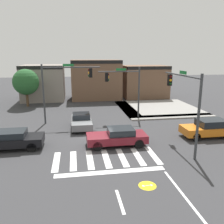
{
  "coord_description": "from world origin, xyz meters",
  "views": [
    {
      "loc": [
        -1.99,
        -19.43,
        6.96
      ],
      "look_at": [
        1.39,
        1.63,
        1.78
      ],
      "focal_mm": 37.68,
      "sensor_mm": 36.0,
      "label": 1
    }
  ],
  "objects_px": {
    "car_black": "(11,140)",
    "roadside_tree": "(26,82)",
    "traffic_signal_southeast": "(184,94)",
    "traffic_signal_northwest": "(64,82)",
    "traffic_signal_northeast": "(125,84)",
    "car_maroon": "(118,137)",
    "car_gray": "(81,121)",
    "car_orange": "(209,128)"
  },
  "relations": [
    {
      "from": "traffic_signal_southeast",
      "to": "car_maroon",
      "type": "xyz_separation_m",
      "value": [
        -4.79,
        1.07,
        -3.4
      ]
    },
    {
      "from": "traffic_signal_northwest",
      "to": "car_black",
      "type": "height_order",
      "value": "traffic_signal_northwest"
    },
    {
      "from": "traffic_signal_northeast",
      "to": "car_orange",
      "type": "height_order",
      "value": "traffic_signal_northeast"
    },
    {
      "from": "car_maroon",
      "to": "roadside_tree",
      "type": "distance_m",
      "value": 19.13
    },
    {
      "from": "traffic_signal_southeast",
      "to": "roadside_tree",
      "type": "distance_m",
      "value": 22.61
    },
    {
      "from": "traffic_signal_southeast",
      "to": "car_orange",
      "type": "xyz_separation_m",
      "value": [
        3.44,
        1.78,
        -3.33
      ]
    },
    {
      "from": "car_maroon",
      "to": "traffic_signal_southeast",
      "type": "bearing_deg",
      "value": 167.46
    },
    {
      "from": "traffic_signal_northwest",
      "to": "traffic_signal_northeast",
      "type": "relative_size",
      "value": 1.06
    },
    {
      "from": "car_orange",
      "to": "car_maroon",
      "type": "distance_m",
      "value": 8.26
    },
    {
      "from": "car_black",
      "to": "roadside_tree",
      "type": "bearing_deg",
      "value": -84.05
    },
    {
      "from": "car_gray",
      "to": "roadside_tree",
      "type": "bearing_deg",
      "value": -147.67
    },
    {
      "from": "traffic_signal_northeast",
      "to": "roadside_tree",
      "type": "height_order",
      "value": "traffic_signal_northeast"
    },
    {
      "from": "car_gray",
      "to": "car_black",
      "type": "bearing_deg",
      "value": -50.24
    },
    {
      "from": "traffic_signal_northeast",
      "to": "roadside_tree",
      "type": "bearing_deg",
      "value": -35.72
    },
    {
      "from": "traffic_signal_northwest",
      "to": "traffic_signal_northeast",
      "type": "xyz_separation_m",
      "value": [
        6.43,
        0.46,
        -0.38
      ]
    },
    {
      "from": "traffic_signal_northwest",
      "to": "car_black",
      "type": "relative_size",
      "value": 1.29
    },
    {
      "from": "traffic_signal_southeast",
      "to": "car_gray",
      "type": "xyz_separation_m",
      "value": [
        -7.44,
        6.19,
        -3.44
      ]
    },
    {
      "from": "traffic_signal_northwest",
      "to": "car_maroon",
      "type": "relative_size",
      "value": 1.3
    },
    {
      "from": "car_black",
      "to": "car_maroon",
      "type": "xyz_separation_m",
      "value": [
        8.07,
        -0.61,
        -0.01
      ]
    },
    {
      "from": "traffic_signal_northwest",
      "to": "car_orange",
      "type": "distance_m",
      "value": 14.49
    },
    {
      "from": "traffic_signal_northwest",
      "to": "car_black",
      "type": "xyz_separation_m",
      "value": [
        -3.85,
        -6.64,
        -3.57
      ]
    },
    {
      "from": "car_gray",
      "to": "car_black",
      "type": "distance_m",
      "value": 7.06
    },
    {
      "from": "roadside_tree",
      "to": "car_gray",
      "type": "bearing_deg",
      "value": -57.67
    },
    {
      "from": "traffic_signal_northwest",
      "to": "car_black",
      "type": "bearing_deg",
      "value": -120.1
    },
    {
      "from": "car_orange",
      "to": "roadside_tree",
      "type": "xyz_separation_m",
      "value": [
        -17.93,
        15.55,
        2.58
      ]
    },
    {
      "from": "traffic_signal_northeast",
      "to": "car_maroon",
      "type": "height_order",
      "value": "traffic_signal_northeast"
    },
    {
      "from": "traffic_signal_northwest",
      "to": "traffic_signal_northeast",
      "type": "distance_m",
      "value": 6.45
    },
    {
      "from": "traffic_signal_southeast",
      "to": "car_orange",
      "type": "distance_m",
      "value": 5.1
    },
    {
      "from": "car_maroon",
      "to": "car_gray",
      "type": "bearing_deg",
      "value": -62.68
    },
    {
      "from": "traffic_signal_northwest",
      "to": "roadside_tree",
      "type": "xyz_separation_m",
      "value": [
        -5.48,
        9.02,
        -0.92
      ]
    },
    {
      "from": "traffic_signal_northeast",
      "to": "car_maroon",
      "type": "xyz_separation_m",
      "value": [
        -2.2,
        -7.71,
        -3.19
      ]
    },
    {
      "from": "traffic_signal_northwest",
      "to": "traffic_signal_northeast",
      "type": "height_order",
      "value": "traffic_signal_northwest"
    },
    {
      "from": "traffic_signal_northwest",
      "to": "traffic_signal_northeast",
      "type": "bearing_deg",
      "value": 4.1
    },
    {
      "from": "traffic_signal_northeast",
      "to": "car_maroon",
      "type": "distance_m",
      "value": 8.63
    },
    {
      "from": "car_maroon",
      "to": "roadside_tree",
      "type": "xyz_separation_m",
      "value": [
        -9.7,
        16.27,
        2.65
      ]
    },
    {
      "from": "car_black",
      "to": "roadside_tree",
      "type": "relative_size",
      "value": 0.92
    },
    {
      "from": "car_gray",
      "to": "car_black",
      "type": "height_order",
      "value": "car_black"
    },
    {
      "from": "traffic_signal_southeast",
      "to": "car_black",
      "type": "bearing_deg",
      "value": 82.59
    },
    {
      "from": "car_orange",
      "to": "traffic_signal_northeast",
      "type": "bearing_deg",
      "value": -49.25
    },
    {
      "from": "car_black",
      "to": "car_maroon",
      "type": "bearing_deg",
      "value": 175.69
    },
    {
      "from": "roadside_tree",
      "to": "traffic_signal_northwest",
      "type": "bearing_deg",
      "value": -58.72
    },
    {
      "from": "traffic_signal_northwest",
      "to": "car_maroon",
      "type": "distance_m",
      "value": 9.12
    }
  ]
}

